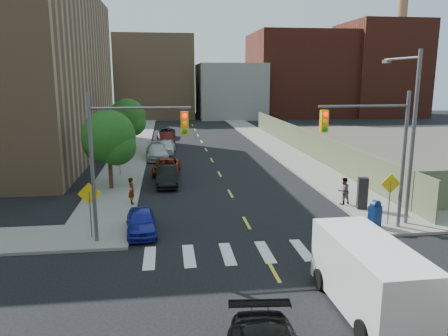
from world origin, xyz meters
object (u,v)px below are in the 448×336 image
object	(u,v)px
cargo_van	(367,273)
parked_car_black	(167,176)
payphone	(362,193)
parked_car_maroon	(166,139)
parked_car_red	(167,166)
parked_car_silver	(157,152)
parked_car_white	(166,147)
pedestrian_west	(132,191)
pedestrian_east	(344,191)
parked_car_grey	(166,133)
mailbox	(375,214)
parked_car_blue	(141,222)

from	to	relation	value
cargo_van	parked_car_black	bearing A→B (deg)	109.03
payphone	parked_car_maroon	bearing A→B (deg)	125.38
parked_car_black	parked_car_maroon	world-z (taller)	parked_car_maroon
parked_car_red	parked_car_silver	xyz separation A→B (m)	(-0.89, 6.47, 0.10)
parked_car_silver	parked_car_white	distance (m)	3.06
parked_car_black	payphone	xyz separation A→B (m)	(11.21, -7.60, 0.37)
pedestrian_west	parked_car_white	bearing A→B (deg)	-22.89
payphone	pedestrian_east	distance (m)	1.23
parked_car_silver	cargo_van	size ratio (longest dim) A/B	0.92
parked_car_white	pedestrian_east	xyz separation A→B (m)	(10.50, -19.96, 0.25)
pedestrian_west	payphone	bearing A→B (deg)	-117.87
parked_car_grey	payphone	xyz separation A→B (m)	(11.21, -32.19, 0.44)
parked_car_black	parked_car_white	bearing A→B (deg)	89.27
parked_car_silver	pedestrian_east	size ratio (longest dim) A/B	2.98
pedestrian_east	cargo_van	bearing A→B (deg)	56.64
mailbox	payphone	world-z (taller)	payphone
parked_car_blue	parked_car_silver	size ratio (longest dim) A/B	0.73
parked_car_red	pedestrian_east	distance (m)	14.90
parked_car_maroon	mailbox	size ratio (longest dim) A/B	3.24
parked_car_white	parked_car_grey	xyz separation A→B (m)	(0.00, 11.23, -0.08)
parked_car_black	pedestrian_east	xyz separation A→B (m)	(10.50, -6.60, 0.27)
mailbox	pedestrian_west	world-z (taller)	pedestrian_west
parked_car_blue	mailbox	world-z (taller)	mailbox
parked_car_blue	pedestrian_east	distance (m)	12.20
parked_car_silver	mailbox	size ratio (longest dim) A/B	3.51
parked_car_maroon	parked_car_grey	bearing A→B (deg)	84.26
parked_car_grey	parked_car_silver	bearing A→B (deg)	-89.59
cargo_van	mailbox	world-z (taller)	cargo_van
parked_car_white	parked_car_red	bearing A→B (deg)	-85.71
parked_car_maroon	pedestrian_east	xyz separation A→B (m)	(10.50, -25.34, 0.23)
parked_car_red	pedestrian_west	size ratio (longest dim) A/B	2.72
cargo_van	parked_car_white	bearing A→B (deg)	100.79
mailbox	pedestrian_west	bearing A→B (deg)	130.92
parked_car_red	cargo_van	world-z (taller)	cargo_van
parked_car_blue	parked_car_black	xyz separation A→B (m)	(1.30, 9.67, 0.09)
pedestrian_west	pedestrian_east	size ratio (longest dim) A/B	0.98
parked_car_black	pedestrian_east	world-z (taller)	pedestrian_east
parked_car_white	parked_car_maroon	size ratio (longest dim) A/B	0.94
parked_car_black	pedestrian_west	distance (m)	5.31
parked_car_silver	payphone	size ratio (longest dim) A/B	2.64
parked_car_maroon	pedestrian_west	size ratio (longest dim) A/B	2.80
parked_car_silver	mailbox	bearing A→B (deg)	-65.70
parked_car_silver	parked_car_maroon	bearing A→B (deg)	79.74
parked_car_grey	parked_car_black	bearing A→B (deg)	-85.98
parked_car_black	mailbox	xyz separation A→B (m)	(10.50, -10.63, 0.12)
mailbox	pedestrian_east	xyz separation A→B (m)	(0.00, 4.03, 0.15)
parked_car_white	pedestrian_west	xyz separation A→B (m)	(-2.10, -18.24, 0.24)
parked_car_silver	mailbox	xyz separation A→B (m)	(11.39, -21.07, 0.12)
parked_car_black	cargo_van	bearing A→B (deg)	-70.65
parked_car_silver	pedestrian_west	bearing A→B (deg)	-98.61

